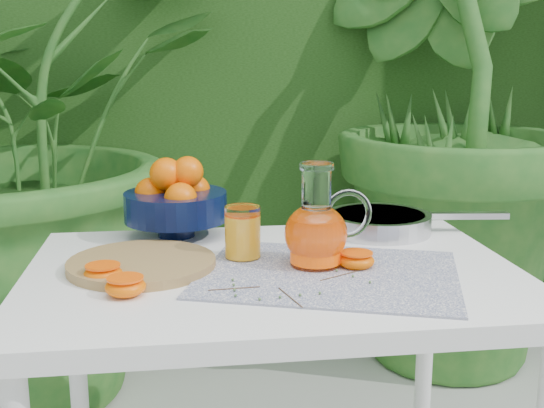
{
  "coord_description": "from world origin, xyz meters",
  "views": [
    {
      "loc": [
        -0.16,
        -1.28,
        1.18
      ],
      "look_at": [
        0.02,
        0.06,
        0.88
      ],
      "focal_mm": 45.0,
      "sensor_mm": 36.0,
      "label": 1
    }
  ],
  "objects": [
    {
      "name": "thyme_sprigs",
      "position": [
        0.04,
        -0.09,
        0.76
      ],
      "size": [
        0.32,
        0.23,
        0.01
      ],
      "color": "#4F3624",
      "rests_on": "white_table"
    },
    {
      "name": "cutting_board",
      "position": [
        -0.24,
        0.08,
        0.76
      ],
      "size": [
        0.37,
        0.37,
        0.02
      ],
      "primitive_type": "cylinder",
      "rotation": [
        0.0,
        0.0,
        -0.28
      ],
      "color": "olive",
      "rests_on": "white_table"
    },
    {
      "name": "fruit_bowl",
      "position": [
        -0.17,
        0.33,
        0.84
      ],
      "size": [
        0.29,
        0.29,
        0.19
      ],
      "color": "black",
      "rests_on": "white_table"
    },
    {
      "name": "juice_pitcher",
      "position": [
        0.11,
        0.04,
        0.83
      ],
      "size": [
        0.19,
        0.14,
        0.21
      ],
      "color": "white",
      "rests_on": "white_table"
    },
    {
      "name": "placemat",
      "position": [
        0.13,
        -0.02,
        0.75
      ],
      "size": [
        0.6,
        0.53,
        0.0
      ],
      "primitive_type": "cube",
      "rotation": [
        0.0,
        0.0,
        -0.33
      ],
      "color": "#0E1A4F",
      "rests_on": "white_table"
    },
    {
      "name": "juice_tumbler",
      "position": [
        -0.03,
        0.11,
        0.81
      ],
      "size": [
        0.09,
        0.09,
        0.11
      ],
      "color": "white",
      "rests_on": "white_table"
    },
    {
      "name": "potted_plant_right",
      "position": [
        0.84,
        1.25,
        1.02
      ],
      "size": [
        2.6,
        2.6,
        2.03
      ],
      "primitive_type": "imported",
      "rotation": [
        0.0,
        0.0,
        1.92
      ],
      "color": "#236021",
      "rests_on": "ground"
    },
    {
      "name": "orange_halves",
      "position": [
        -0.13,
        -0.02,
        0.77
      ],
      "size": [
        0.6,
        0.19,
        0.04
      ],
      "color": "#FD6D02",
      "rests_on": "white_table"
    },
    {
      "name": "hedge_backdrop",
      "position": [
        0.06,
        2.06,
        1.19
      ],
      "size": [
        8.0,
        1.65,
        2.5
      ],
      "color": "#1C4212",
      "rests_on": "ground"
    },
    {
      "name": "white_table",
      "position": [
        0.02,
        0.04,
        0.67
      ],
      "size": [
        1.0,
        0.7,
        0.75
      ],
      "color": "white",
      "rests_on": "ground"
    },
    {
      "name": "saute_pan",
      "position": [
        0.32,
        0.29,
        0.78
      ],
      "size": [
        0.46,
        0.28,
        0.05
      ],
      "color": "#BBBABF",
      "rests_on": "white_table"
    }
  ]
}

